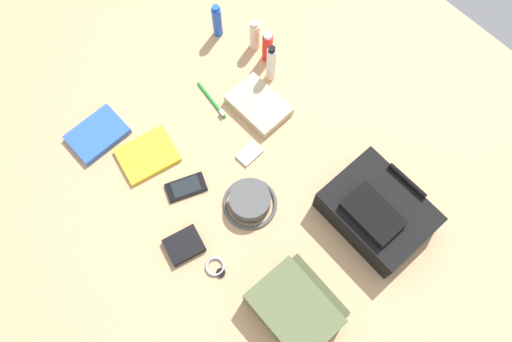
{
  "coord_description": "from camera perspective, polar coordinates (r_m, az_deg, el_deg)",
  "views": [
    {
      "loc": [
        0.44,
        -0.41,
        1.57
      ],
      "look_at": [
        0.0,
        0.0,
        0.04
      ],
      "focal_mm": 36.0,
      "sensor_mm": 36.0,
      "label": 1
    }
  ],
  "objects": [
    {
      "name": "folded_towel",
      "position": [
        1.77,
        0.31,
        7.35
      ],
      "size": [
        0.2,
        0.14,
        0.04
      ],
      "primitive_type": "cube",
      "rotation": [
        0.0,
        0.0,
        0.02
      ],
      "color": "#C6B289",
      "rests_on": "ground_plane"
    },
    {
      "name": "bucket_hat",
      "position": [
        1.62,
        -0.68,
        -3.4
      ],
      "size": [
        0.17,
        0.17,
        0.06
      ],
      "color": "#4F4F4F",
      "rests_on": "ground_plane"
    },
    {
      "name": "backpack",
      "position": [
        1.62,
        13.31,
        -4.41
      ],
      "size": [
        0.32,
        0.25,
        0.14
      ],
      "color": "black",
      "rests_on": "ground_plane"
    },
    {
      "name": "sunscreen_spray",
      "position": [
        1.83,
        1.28,
        13.61
      ],
      "size": [
        0.04,
        0.04,
        0.14
      ],
      "color": "red",
      "rests_on": "ground_plane"
    },
    {
      "name": "travel_guidebook",
      "position": [
        1.73,
        -11.96,
        1.72
      ],
      "size": [
        0.18,
        0.21,
        0.02
      ],
      "color": "yellow",
      "rests_on": "ground_plane"
    },
    {
      "name": "ground_plane",
      "position": [
        1.69,
        0.0,
        -0.64
      ],
      "size": [
        2.64,
        2.02,
        0.02
      ],
      "primitive_type": "cube",
      "color": "tan",
      "rests_on": "ground"
    },
    {
      "name": "deodorant_spray",
      "position": [
        1.9,
        -4.35,
        16.28
      ],
      "size": [
        0.03,
        0.03,
        0.15
      ],
      "color": "blue",
      "rests_on": "ground_plane"
    },
    {
      "name": "toothpaste_tube",
      "position": [
        1.78,
        1.7,
        11.87
      ],
      "size": [
        0.03,
        0.03,
        0.17
      ],
      "color": "white",
      "rests_on": "ground_plane"
    },
    {
      "name": "wristwatch",
      "position": [
        1.6,
        -4.48,
        -10.62
      ],
      "size": [
        0.07,
        0.06,
        0.01
      ],
      "color": "#99999E",
      "rests_on": "ground_plane"
    },
    {
      "name": "wallet",
      "position": [
        1.61,
        -7.99,
        -8.17
      ],
      "size": [
        0.11,
        0.13,
        0.02
      ],
      "primitive_type": "cube",
      "rotation": [
        0.0,
        0.0,
        -0.24
      ],
      "color": "black",
      "rests_on": "ground_plane"
    },
    {
      "name": "paperback_novel",
      "position": [
        1.81,
        -17.21,
        3.9
      ],
      "size": [
        0.13,
        0.19,
        0.02
      ],
      "color": "blue",
      "rests_on": "ground_plane"
    },
    {
      "name": "cell_phone",
      "position": [
        1.67,
        -7.77,
        -1.79
      ],
      "size": [
        0.11,
        0.14,
        0.01
      ],
      "color": "black",
      "rests_on": "ground_plane"
    },
    {
      "name": "lotion_bottle",
      "position": [
        1.86,
        -0.15,
        14.85
      ],
      "size": [
        0.04,
        0.04,
        0.13
      ],
      "color": "beige",
      "rests_on": "ground_plane"
    },
    {
      "name": "toothbrush",
      "position": [
        1.79,
        -4.79,
        7.67
      ],
      "size": [
        0.17,
        0.03,
        0.02
      ],
      "color": "#198C33",
      "rests_on": "ground_plane"
    },
    {
      "name": "media_player",
      "position": [
        1.7,
        -0.72,
        1.94
      ],
      "size": [
        0.06,
        0.09,
        0.01
      ],
      "color": "#B7B7BC",
      "rests_on": "ground_plane"
    },
    {
      "name": "toiletry_pouch",
      "position": [
        1.53,
        4.32,
        -15.1
      ],
      "size": [
        0.25,
        0.23,
        0.1
      ],
      "color": "#56603D",
      "rests_on": "ground_plane"
    }
  ]
}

